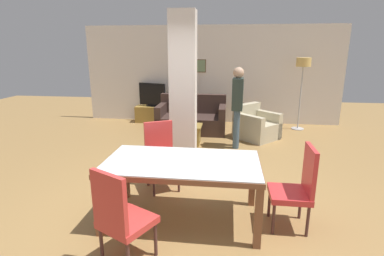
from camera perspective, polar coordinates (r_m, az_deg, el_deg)
ground_plane at (r=3.97m, az=-1.84°, el=-16.81°), size 18.00×18.00×0.00m
back_wall at (r=8.60m, az=3.58°, el=10.07°), size 7.20×0.09×2.70m
divider_pillar at (r=5.22m, az=-1.69°, el=6.84°), size 0.45×0.33×2.70m
dining_table at (r=3.68m, az=-1.92°, el=-8.38°), size 1.88×1.02×0.78m
dining_chair_far_left at (r=4.59m, az=-5.95°, el=-4.88°), size 0.62×0.62×1.02m
dining_chair_head_right at (r=3.77m, az=19.45°, el=-10.29°), size 0.46×0.46×1.02m
dining_chair_near_left at (r=3.08m, az=-13.49°, el=-15.86°), size 0.62×0.62×1.02m
sofa at (r=7.70m, az=-0.04°, el=1.61°), size 1.72×0.94×0.92m
armchair at (r=7.27m, az=12.02°, el=0.26°), size 1.17×1.17×0.79m
coffee_table at (r=6.70m, az=-1.57°, el=-1.18°), size 0.80×0.52×0.43m
bottle at (r=6.46m, az=-0.95°, el=0.97°), size 0.07×0.07×0.24m
tv_stand at (r=8.76m, az=-7.46°, el=2.65°), size 0.97×0.40×0.46m
tv_screen at (r=8.66m, az=-7.59°, el=6.23°), size 0.81×0.30×0.66m
floor_lamp at (r=8.21m, az=20.39°, el=10.50°), size 0.36×0.36×1.85m
standing_person at (r=6.38m, az=8.65°, el=4.92°), size 0.24×0.39×1.71m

